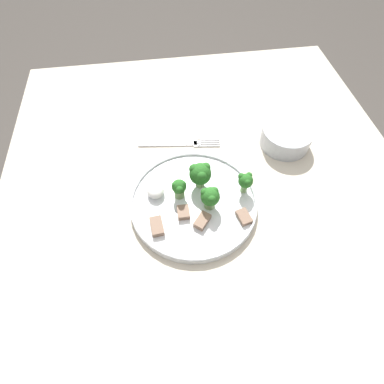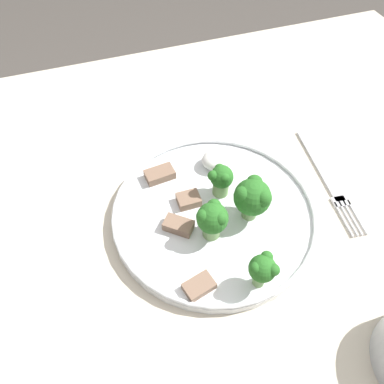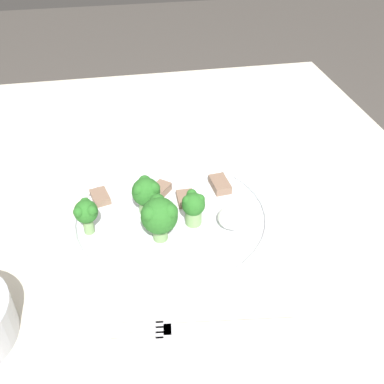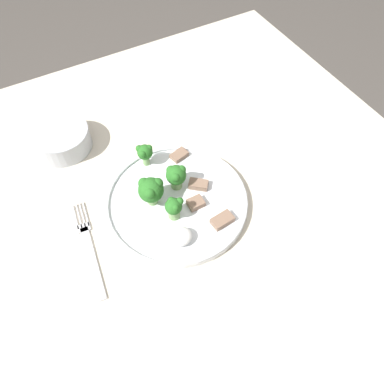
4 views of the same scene
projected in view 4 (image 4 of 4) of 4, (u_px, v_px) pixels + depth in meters
ground_plane at (174, 309)px, 1.37m from camera, size 8.00×8.00×0.00m
table at (162, 220)px, 0.85m from camera, size 1.12×0.96×0.74m
dinner_plate at (177, 201)px, 0.74m from camera, size 0.28×0.28×0.02m
fork at (89, 249)px, 0.69m from camera, size 0.05×0.21×0.00m
cream_bowl at (62, 139)px, 0.81m from camera, size 0.12×0.12×0.05m
broccoli_floret_near_rim_left at (176, 175)px, 0.73m from camera, size 0.04×0.04×0.06m
broccoli_floret_center_left at (151, 190)px, 0.70m from camera, size 0.05×0.05×0.06m
broccoli_floret_back_left at (175, 207)px, 0.69m from camera, size 0.03×0.03×0.05m
broccoli_floret_front_left at (145, 153)px, 0.76m from camera, size 0.03×0.03×0.05m
meat_slice_front_slice at (179, 155)px, 0.80m from camera, size 0.04×0.03×0.01m
meat_slice_middle_slice at (222, 220)px, 0.70m from camera, size 0.04×0.03×0.01m
meat_slice_rear_slice at (198, 184)px, 0.75m from camera, size 0.04×0.04×0.01m
meat_slice_edge_slice at (196, 203)px, 0.72m from camera, size 0.03×0.03×0.01m
sauce_dollop at (181, 237)px, 0.68m from camera, size 0.04×0.04×0.02m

